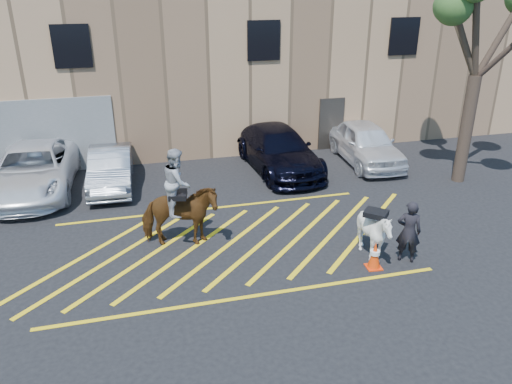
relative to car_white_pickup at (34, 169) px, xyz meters
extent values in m
plane|color=black|center=(5.64, -5.20, -0.78)|extent=(90.00, 90.00, 0.00)
imported|color=white|center=(0.00, 0.00, 0.00)|extent=(2.84, 5.75, 1.57)
imported|color=#999CA6|center=(2.54, -0.23, -0.11)|extent=(1.57, 4.13, 1.34)
imported|color=black|center=(8.74, -0.04, 0.00)|extent=(2.53, 5.54, 1.57)
imported|color=white|center=(12.33, -0.17, 0.00)|extent=(2.13, 4.73, 1.58)
imported|color=black|center=(9.97, -7.43, 0.06)|extent=(0.73, 0.65, 1.69)
cube|color=tan|center=(5.64, 6.80, 2.72)|extent=(32.00, 10.00, 7.00)
cube|color=black|center=(1.64, 1.76, 3.82)|extent=(1.30, 0.08, 1.50)
cube|color=black|center=(8.64, 1.76, 3.82)|extent=(1.30, 0.08, 1.50)
cube|color=black|center=(14.64, 1.76, 3.82)|extent=(1.30, 0.08, 1.50)
cube|color=#38332D|center=(11.64, 1.76, 0.32)|extent=(1.10, 0.08, 2.20)
cube|color=yellow|center=(1.44, -5.50, -0.78)|extent=(4.20, 4.20, 0.01)
cube|color=yellow|center=(2.49, -5.50, -0.78)|extent=(4.20, 4.20, 0.01)
cube|color=yellow|center=(3.54, -5.50, -0.78)|extent=(4.20, 4.20, 0.01)
cube|color=yellow|center=(4.59, -5.50, -0.78)|extent=(4.20, 4.20, 0.01)
cube|color=yellow|center=(5.64, -5.50, -0.78)|extent=(4.20, 4.20, 0.01)
cube|color=yellow|center=(6.69, -5.50, -0.78)|extent=(4.20, 4.20, 0.01)
cube|color=yellow|center=(7.74, -5.50, -0.78)|extent=(4.20, 4.20, 0.01)
cube|color=yellow|center=(8.79, -5.50, -0.78)|extent=(4.20, 4.20, 0.01)
cube|color=yellow|center=(9.84, -5.50, -0.78)|extent=(4.20, 4.20, 0.01)
cube|color=yellow|center=(5.64, -3.00, -0.78)|extent=(9.50, 0.12, 0.01)
cube|color=yellow|center=(5.64, -8.00, -0.78)|extent=(9.50, 0.12, 0.01)
imported|color=#5B3515|center=(4.39, -5.13, 0.11)|extent=(2.26, 1.36, 1.78)
imported|color=#9A9BA4|center=(4.39, -5.13, 1.10)|extent=(0.85, 1.00, 1.82)
cube|color=black|center=(4.39, -5.13, 0.73)|extent=(0.56, 0.64, 0.14)
imported|color=white|center=(9.15, -7.14, -0.05)|extent=(1.78, 1.79, 1.48)
cube|color=black|center=(9.15, -7.14, 0.53)|extent=(0.72, 0.72, 0.14)
cube|color=#FF350A|center=(9.00, -7.56, -0.77)|extent=(0.41, 0.41, 0.03)
cone|color=#E63A09|center=(9.00, -7.56, -0.40)|extent=(0.32, 0.32, 0.70)
cylinder|color=white|center=(9.00, -7.56, -0.34)|extent=(0.25, 0.25, 0.10)
cylinder|color=#433128|center=(14.75, -2.87, 1.12)|extent=(0.44, 0.44, 3.80)
cylinder|color=#45372A|center=(15.54, -2.73, 4.19)|extent=(1.76, 0.51, 2.68)
cylinder|color=#493E2C|center=(14.68, -2.01, 4.02)|extent=(0.33, 1.88, 2.34)
cylinder|color=#4B3B2D|center=(14.14, -2.87, 4.06)|extent=(1.40, 0.20, 2.39)
cylinder|color=#47342B|center=(15.09, -3.59, 3.81)|extent=(0.78, 1.62, 1.96)
cylinder|color=#4A382D|center=(14.28, -3.14, 4.42)|extent=(1.16, 0.77, 3.11)
sphere|color=#40672C|center=(14.60, -1.15, 5.12)|extent=(1.20, 1.20, 1.20)
sphere|color=#3A642B|center=(13.53, -2.87, 5.21)|extent=(1.20, 1.20, 1.20)
camera|label=1|loc=(3.34, -17.38, 6.01)|focal=35.00mm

